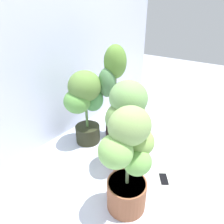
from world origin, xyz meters
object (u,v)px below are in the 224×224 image
potted_plant_front_left (128,161)px  cell_phone (164,179)px  potted_plant_back_right (113,87)px  potted_plant_back_center (85,101)px  potted_plant_center (127,120)px

potted_plant_front_left → cell_phone: bearing=-16.4°
potted_plant_back_right → potted_plant_back_center: bearing=146.7°
potted_plant_back_right → potted_plant_front_left: bearing=-136.6°
potted_plant_back_center → cell_phone: 0.91m
potted_plant_back_center → cell_phone: size_ratio=4.45×
potted_plant_back_center → potted_plant_front_left: (-0.37, -0.70, -0.05)m
potted_plant_back_center → potted_plant_front_left: potted_plant_front_left is taller
potted_plant_center → potted_plant_back_right: size_ratio=0.82×
potted_plant_center → cell_phone: potted_plant_center is taller
potted_plant_back_center → cell_phone: potted_plant_back_center is taller
potted_plant_back_center → potted_plant_back_right: potted_plant_back_right is taller
potted_plant_center → potted_plant_front_left: size_ratio=1.01×
potted_plant_center → cell_phone: bearing=-81.0°
potted_plant_center → potted_plant_back_right: potted_plant_back_right is taller
potted_plant_back_center → potted_plant_back_right: 0.28m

